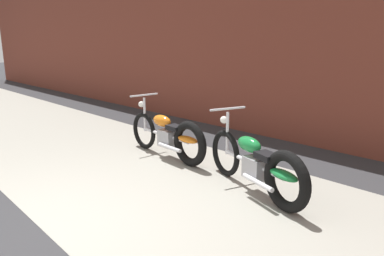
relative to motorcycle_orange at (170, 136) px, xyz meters
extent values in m
plane|color=#2D2D30|center=(0.97, -2.52, -0.40)|extent=(80.00, 80.00, 0.00)
cube|color=gray|center=(0.97, -0.77, -0.40)|extent=(36.00, 3.50, 0.01)
cube|color=brown|center=(0.97, 2.68, 1.98)|extent=(36.00, 0.50, 4.75)
torus|color=black|center=(-0.81, 0.04, -0.06)|extent=(0.68, 0.11, 0.68)
torus|color=black|center=(0.49, -0.02, -0.03)|extent=(0.74, 0.16, 0.73)
cylinder|color=silver|center=(-0.16, 0.01, -0.02)|extent=(1.24, 0.11, 0.06)
cube|color=#99999E|center=(-0.08, 0.01, -0.06)|extent=(0.33, 0.24, 0.28)
ellipsoid|color=orange|center=(-0.24, 0.01, 0.22)|extent=(0.45, 0.21, 0.20)
ellipsoid|color=orange|center=(0.44, -0.02, 0.03)|extent=(0.45, 0.20, 0.10)
cube|color=black|center=(0.12, 0.00, 0.16)|extent=(0.29, 0.21, 0.08)
cylinder|color=silver|center=(-0.77, 0.04, 0.25)|extent=(0.05, 0.05, 0.62)
cylinder|color=silver|center=(-0.77, 0.04, 0.61)|extent=(0.06, 0.58, 0.03)
sphere|color=white|center=(-0.87, 0.04, 0.43)|extent=(0.11, 0.11, 0.11)
cylinder|color=silver|center=(0.16, -0.16, -0.14)|extent=(0.55, 0.09, 0.06)
torus|color=black|center=(1.16, 0.08, -0.06)|extent=(0.67, 0.27, 0.68)
torus|color=black|center=(2.40, -0.30, -0.03)|extent=(0.74, 0.33, 0.73)
cylinder|color=silver|center=(1.78, -0.11, -0.02)|extent=(1.20, 0.41, 0.06)
cube|color=#99999E|center=(1.86, -0.14, -0.06)|extent=(0.37, 0.30, 0.28)
ellipsoid|color=#197A38|center=(1.70, -0.09, 0.22)|extent=(0.48, 0.31, 0.20)
ellipsoid|color=#197A38|center=(2.35, -0.29, 0.03)|extent=(0.47, 0.30, 0.10)
cube|color=black|center=(2.05, -0.19, 0.16)|extent=(0.33, 0.27, 0.08)
cylinder|color=silver|center=(1.19, 0.06, 0.25)|extent=(0.05, 0.05, 0.62)
cylinder|color=silver|center=(1.19, 0.06, 0.61)|extent=(0.20, 0.56, 0.03)
sphere|color=white|center=(1.10, 0.09, 0.43)|extent=(0.11, 0.11, 0.11)
cylinder|color=silver|center=(2.04, -0.35, -0.14)|extent=(0.54, 0.22, 0.06)
camera|label=1|loc=(4.38, -3.70, 1.49)|focal=32.88mm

